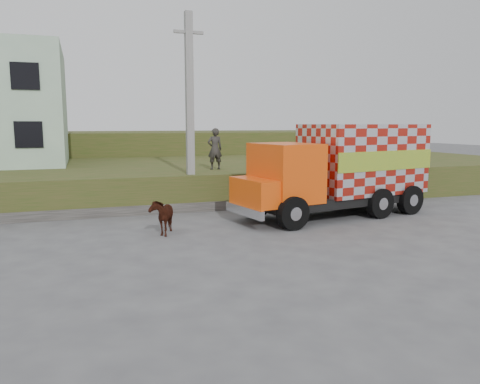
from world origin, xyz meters
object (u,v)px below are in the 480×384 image
object	(u,v)px
cargo_truck	(342,169)
pedestrian	(215,149)
utility_pole	(190,112)
cow	(162,216)

from	to	relation	value
cargo_truck	pedestrian	distance (m)	6.12
cargo_truck	utility_pole	bearing A→B (deg)	139.72
cow	pedestrian	size ratio (longest dim) A/B	0.75
utility_pole	cargo_truck	distance (m)	6.55
cow	pedestrian	world-z (taller)	pedestrian
cow	pedestrian	xyz separation A→B (m)	(3.40, 5.65, 1.85)
cargo_truck	cow	size ratio (longest dim) A/B	5.86
utility_pole	pedestrian	distance (m)	2.83
utility_pole	pedestrian	size ratio (longest dim) A/B	4.23
pedestrian	cow	bearing A→B (deg)	57.91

